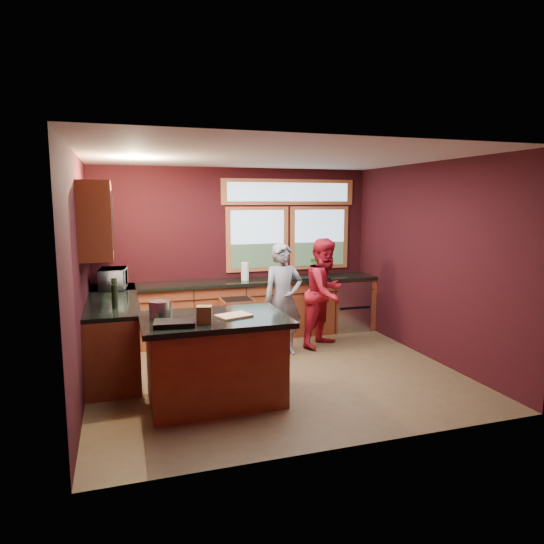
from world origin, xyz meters
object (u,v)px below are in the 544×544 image
island (215,359)px  cutting_board (234,316)px  stock_pot (160,309)px  person_red (325,292)px  person_grey (283,299)px

island → cutting_board: (0.20, -0.05, 0.48)m
island → stock_pot: bearing=164.7°
person_red → stock_pot: (-2.53, -1.40, 0.22)m
cutting_board → person_grey: bearing=53.3°
cutting_board → stock_pot: stock_pot is taller
person_red → cutting_board: (-1.78, -1.60, 0.14)m
stock_pot → person_grey: bearing=33.7°
island → cutting_board: cutting_board is taller
island → person_red: 2.54m
person_grey → stock_pot: (-1.79, -1.20, 0.24)m
island → stock_pot: size_ratio=6.46×
person_grey → stock_pot: person_grey is taller
person_red → stock_pot: 2.90m
person_red → stock_pot: bearing=175.2°
island → cutting_board: 0.52m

